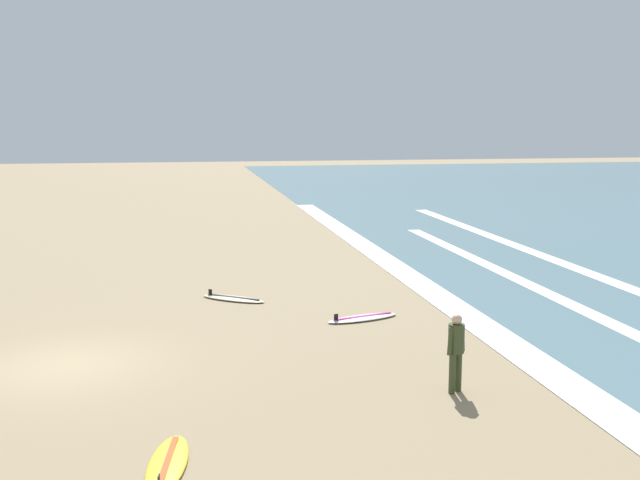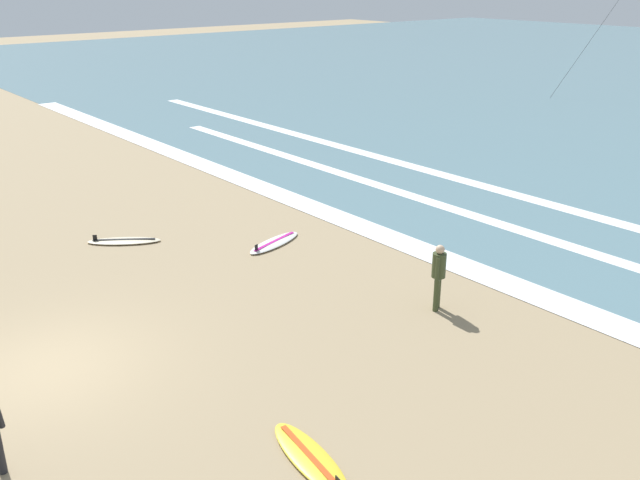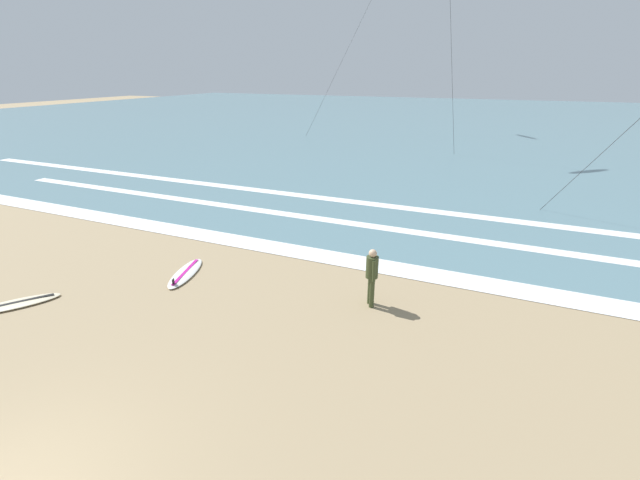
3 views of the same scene
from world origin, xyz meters
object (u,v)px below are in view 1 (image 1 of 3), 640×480
at_px(surfer_left_near, 456,346).
at_px(surfboard_right_spare, 363,318).
at_px(surfboard_near_water, 168,463).
at_px(surfboard_left_pile, 233,298).

xyz_separation_m(surfer_left_near, surfboard_right_spare, (-5.72, -0.50, -0.91)).
distance_m(surfer_left_near, surfboard_near_water, 6.10).
xyz_separation_m(surfboard_near_water, surfboard_left_pile, (-10.89, 1.80, 0.00)).
height_order(surfer_left_near, surfboard_left_pile, surfer_left_near).
xyz_separation_m(surfer_left_near, surfboard_near_water, (2.27, -5.59, -0.91)).
relative_size(surfboard_near_water, surfboard_left_pile, 1.05).
bearing_deg(surfboard_left_pile, surfer_left_near, 23.73).
height_order(surfer_left_near, surfboard_near_water, surfer_left_near).
bearing_deg(surfboard_right_spare, surfer_left_near, 4.95).
relative_size(surfboard_right_spare, surfboard_left_pile, 1.06).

